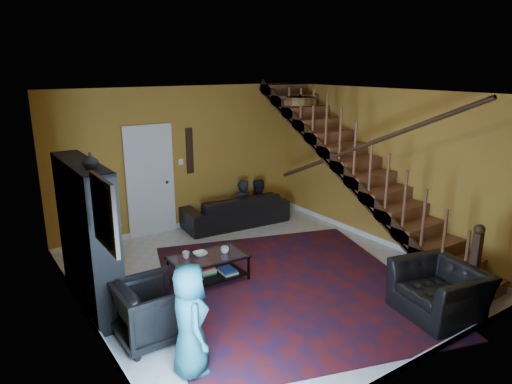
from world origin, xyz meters
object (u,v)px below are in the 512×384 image
sofa (235,209)px  armchair_right (439,291)px  bookshelf (88,238)px  armchair_left (152,311)px  coffee_table (208,267)px

sofa → armchair_right: size_ratio=2.06×
sofa → bookshelf: bearing=31.0°
bookshelf → armchair_left: 1.43m
bookshelf → armchair_left: bearing=-74.1°
bookshelf → coffee_table: 1.79m
sofa → armchair_right: 4.54m
coffee_table → armchair_left: bearing=-143.3°
armchair_right → coffee_table: armchair_right is taller
sofa → armchair_right: armchair_right is taller
sofa → coffee_table: bearing=53.5°
armchair_left → armchair_right: size_ratio=0.77×
armchair_left → sofa: bearing=-45.1°
coffee_table → armchair_right: bearing=-51.0°
sofa → armchair_left: 4.18m
armchair_right → armchair_left: bearing=-104.2°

